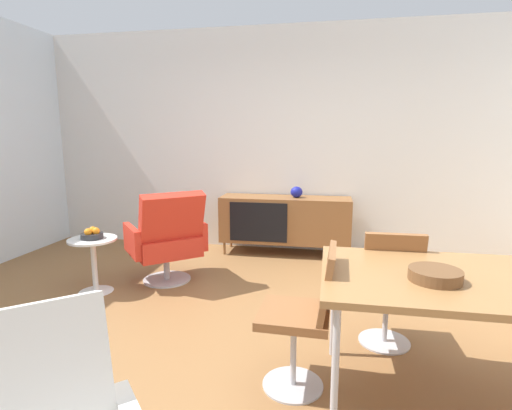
# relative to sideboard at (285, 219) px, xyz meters

# --- Properties ---
(ground_plane) EXTENTS (8.32, 8.32, 0.00)m
(ground_plane) POSITION_rel_sideboard_xyz_m (-0.06, -2.30, -0.44)
(ground_plane) COLOR olive
(wall_back) EXTENTS (6.80, 0.12, 2.80)m
(wall_back) POSITION_rel_sideboard_xyz_m (-0.06, 0.30, 0.96)
(wall_back) COLOR silver
(wall_back) RESTS_ON ground_plane
(sideboard) EXTENTS (1.60, 0.45, 0.72)m
(sideboard) POSITION_rel_sideboard_xyz_m (0.00, 0.00, 0.00)
(sideboard) COLOR brown
(sideboard) RESTS_ON ground_plane
(vase_cobalt) EXTENTS (0.15, 0.15, 0.14)m
(vase_cobalt) POSITION_rel_sideboard_xyz_m (0.14, 0.00, 0.35)
(vase_cobalt) COLOR navy
(vase_cobalt) RESTS_ON sideboard
(dining_table) EXTENTS (1.60, 0.90, 0.74)m
(dining_table) POSITION_rel_sideboard_xyz_m (1.30, -2.64, 0.26)
(dining_table) COLOR olive
(dining_table) RESTS_ON ground_plane
(wooden_bowl_on_table) EXTENTS (0.26, 0.26, 0.06)m
(wooden_bowl_on_table) POSITION_rel_sideboard_xyz_m (1.07, -2.73, 0.33)
(wooden_bowl_on_table) COLOR brown
(wooden_bowl_on_table) RESTS_ON dining_table
(dining_chair_back_left) EXTENTS (0.41, 0.43, 0.86)m
(dining_chair_back_left) POSITION_rel_sideboard_xyz_m (0.95, -2.08, 0.03)
(dining_chair_back_left) COLOR brown
(dining_chair_back_left) RESTS_ON ground_plane
(dining_chair_near_window) EXTENTS (0.44, 0.41, 0.86)m
(dining_chair_near_window) POSITION_rel_sideboard_xyz_m (0.41, -2.64, 0.03)
(dining_chair_near_window) COLOR brown
(dining_chair_near_window) RESTS_ON ground_plane
(lounge_chair_red) EXTENTS (0.91, 0.91, 0.95)m
(lounge_chair_red) POSITION_rel_sideboard_xyz_m (-1.04, -1.20, 0.03)
(lounge_chair_red) COLOR red
(lounge_chair_red) RESTS_ON ground_plane
(side_table_round) EXTENTS (0.44, 0.44, 0.52)m
(side_table_round) POSITION_rel_sideboard_xyz_m (-1.63, -1.55, -0.12)
(side_table_round) COLOR white
(side_table_round) RESTS_ON ground_plane
(fruit_bowl) EXTENTS (0.20, 0.20, 0.11)m
(fruit_bowl) POSITION_rel_sideboard_xyz_m (-1.63, -1.55, 0.12)
(fruit_bowl) COLOR #262628
(fruit_bowl) RESTS_ON side_table_round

